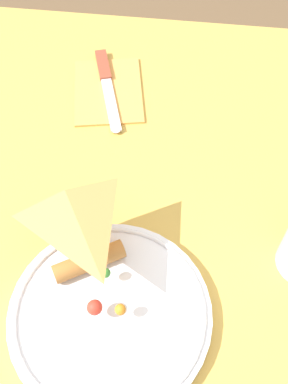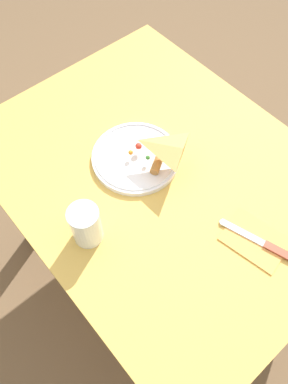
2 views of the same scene
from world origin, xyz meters
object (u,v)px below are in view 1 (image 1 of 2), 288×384
(plate_pizza, at_px, (109,311))
(butter_knife, at_px, (107,85))
(dining_table, at_px, (105,293))
(napkin_folded, at_px, (108,91))

(plate_pizza, relative_size, butter_knife, 1.30)
(dining_table, distance_m, plate_pizza, 0.15)
(plate_pizza, xyz_separation_m, napkin_folded, (-0.38, -0.06, -0.01))
(plate_pizza, bearing_deg, napkin_folded, -170.44)
(dining_table, xyz_separation_m, napkin_folded, (-0.31, -0.04, 0.12))
(plate_pizza, bearing_deg, dining_table, -160.02)
(napkin_folded, xyz_separation_m, butter_knife, (-0.01, -0.00, 0.00))
(dining_table, bearing_deg, butter_knife, -172.75)
(butter_knife, bearing_deg, dining_table, -10.20)
(napkin_folded, height_order, butter_knife, butter_knife)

